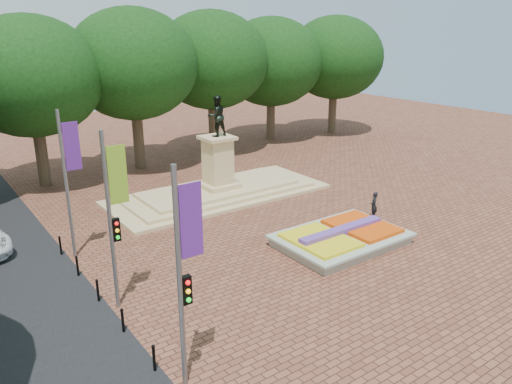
% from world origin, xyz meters
% --- Properties ---
extents(ground, '(90.00, 90.00, 0.00)m').
position_xyz_m(ground, '(0.00, 0.00, 0.00)').
color(ground, brown).
rests_on(ground, ground).
extents(flower_bed, '(6.30, 4.30, 0.91)m').
position_xyz_m(flower_bed, '(1.03, -2.00, 0.38)').
color(flower_bed, gray).
rests_on(flower_bed, ground).
extents(monument, '(14.00, 6.00, 6.40)m').
position_xyz_m(monument, '(0.00, 8.00, 0.88)').
color(monument, tan).
rests_on(monument, ground).
extents(tree_row_back, '(44.80, 8.80, 10.43)m').
position_xyz_m(tree_row_back, '(2.33, 18.00, 6.67)').
color(tree_row_back, '#3B2B20').
rests_on(tree_row_back, ground).
extents(banner_poles, '(0.88, 11.17, 7.00)m').
position_xyz_m(banner_poles, '(-10.08, -1.31, 3.88)').
color(banner_poles, slate).
rests_on(banner_poles, ground).
extents(bollard_row, '(0.12, 13.12, 0.98)m').
position_xyz_m(bollard_row, '(-10.70, -1.50, 0.53)').
color(bollard_row, black).
rests_on(bollard_row, ground).
extents(pedestrian, '(0.68, 0.66, 1.57)m').
position_xyz_m(pedestrian, '(5.05, -0.51, 0.79)').
color(pedestrian, black).
rests_on(pedestrian, ground).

